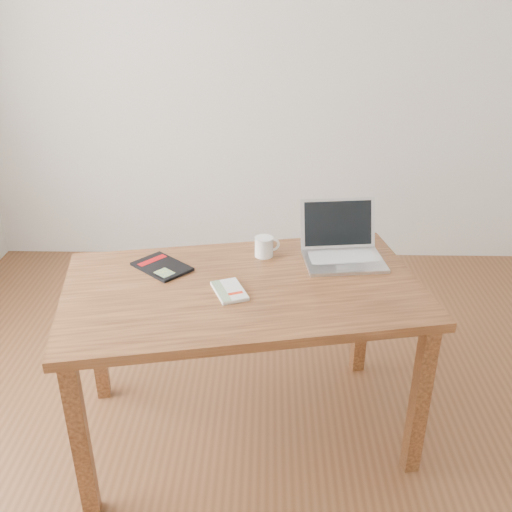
{
  "coord_description": "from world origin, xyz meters",
  "views": [
    {
      "loc": [
        -0.04,
        -1.83,
        1.86
      ],
      "look_at": [
        -0.09,
        0.23,
        0.85
      ],
      "focal_mm": 40.0,
      "sensor_mm": 36.0,
      "label": 1
    }
  ],
  "objects_px": {
    "coffee_mug": "(265,246)",
    "black_guidebook": "(162,267)",
    "white_guidebook": "(229,291)",
    "desk": "(243,304)",
    "laptop": "(342,247)"
  },
  "relations": [
    {
      "from": "desk",
      "to": "laptop",
      "type": "distance_m",
      "value": 0.51
    },
    {
      "from": "black_guidebook",
      "to": "coffee_mug",
      "type": "distance_m",
      "value": 0.45
    },
    {
      "from": "desk",
      "to": "coffee_mug",
      "type": "xyz_separation_m",
      "value": [
        0.08,
        0.27,
        0.14
      ]
    },
    {
      "from": "white_guidebook",
      "to": "desk",
      "type": "bearing_deg",
      "value": 29.56
    },
    {
      "from": "laptop",
      "to": "white_guidebook",
      "type": "bearing_deg",
      "value": -152.48
    },
    {
      "from": "desk",
      "to": "black_guidebook",
      "type": "bearing_deg",
      "value": 147.34
    },
    {
      "from": "desk",
      "to": "black_guidebook",
      "type": "height_order",
      "value": "black_guidebook"
    },
    {
      "from": "white_guidebook",
      "to": "laptop",
      "type": "bearing_deg",
      "value": 13.16
    },
    {
      "from": "black_guidebook",
      "to": "laptop",
      "type": "height_order",
      "value": "laptop"
    },
    {
      "from": "desk",
      "to": "laptop",
      "type": "bearing_deg",
      "value": 20.75
    },
    {
      "from": "desk",
      "to": "white_guidebook",
      "type": "xyz_separation_m",
      "value": [
        -0.05,
        -0.06,
        0.1
      ]
    },
    {
      "from": "desk",
      "to": "black_guidebook",
      "type": "xyz_separation_m",
      "value": [
        -0.35,
        0.14,
        0.1
      ]
    },
    {
      "from": "coffee_mug",
      "to": "black_guidebook",
      "type": "bearing_deg",
      "value": 170.41
    },
    {
      "from": "desk",
      "to": "laptop",
      "type": "relative_size",
      "value": 4.19
    },
    {
      "from": "black_guidebook",
      "to": "laptop",
      "type": "relative_size",
      "value": 0.76
    }
  ]
}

